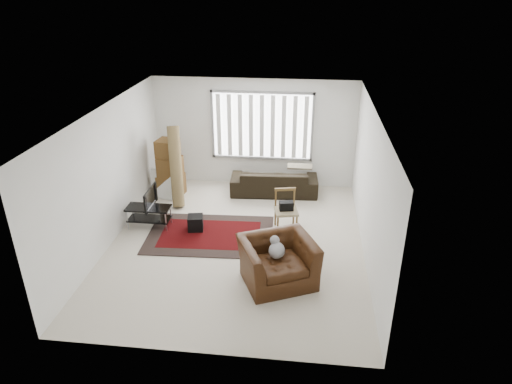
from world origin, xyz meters
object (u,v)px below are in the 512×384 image
at_px(side_chair, 286,209).
at_px(tv_stand, 149,212).
at_px(moving_boxes, 170,170).
at_px(armchair, 278,259).
at_px(sofa, 274,178).

bearing_deg(side_chair, tv_stand, 172.79).
relative_size(moving_boxes, armchair, 0.90).
relative_size(tv_stand, side_chair, 1.07).
relative_size(tv_stand, armchair, 0.60).
distance_m(moving_boxes, armchair, 4.29).
relative_size(moving_boxes, sofa, 0.67).
relative_size(tv_stand, sofa, 0.44).
relative_size(sofa, armchair, 1.36).
distance_m(tv_stand, moving_boxes, 1.63).
height_order(side_chair, armchair, armchair).
height_order(tv_stand, sofa, sofa).
relative_size(moving_boxes, side_chair, 1.62).
bearing_deg(armchair, side_chair, 64.24).
height_order(tv_stand, moving_boxes, moving_boxes).
distance_m(moving_boxes, sofa, 2.53).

